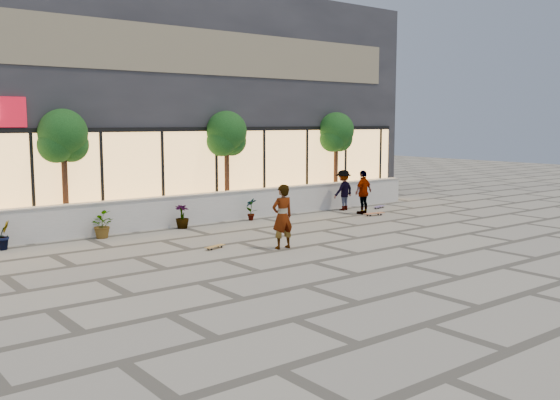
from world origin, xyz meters
TOP-DOWN VIEW (x-y plane):
  - ground at (0.00, 0.00)m, footprint 80.00×80.00m
  - planter_wall at (0.00, 7.00)m, footprint 22.00×0.42m
  - retail_building at (-0.00, 12.49)m, footprint 24.00×9.17m
  - shrub_b at (-5.70, 6.45)m, footprint 0.57×0.57m
  - shrub_c at (-2.90, 6.45)m, footprint 0.68×0.77m
  - shrub_d at (-0.10, 6.45)m, footprint 0.64×0.64m
  - shrub_e at (2.70, 6.45)m, footprint 0.46×0.35m
  - tree_midwest at (-3.50, 7.70)m, footprint 1.60×1.50m
  - tree_mideast at (2.50, 7.70)m, footprint 1.60×1.50m
  - tree_east at (8.00, 7.70)m, footprint 1.60×1.50m
  - skater_center at (0.47, 1.81)m, footprint 0.68×0.47m
  - skater_right_near at (7.00, 5.08)m, footprint 1.04×0.58m
  - skater_right_far at (7.11, 6.30)m, footprint 1.13×0.76m
  - skateboard_center at (-1.04, 2.93)m, footprint 0.71×0.37m
  - skateboard_right_near at (7.00, 4.49)m, footprint 0.88×0.31m
  - skateboard_right_far at (8.65, 5.78)m, footprint 0.73×0.37m

SIDE VIEW (x-z plane):
  - ground at x=0.00m, z-range 0.00..0.00m
  - skateboard_center at x=-1.04m, z-range 0.03..0.11m
  - skateboard_right_far at x=8.65m, z-range 0.03..0.11m
  - skateboard_right_near at x=7.00m, z-range 0.03..0.14m
  - shrub_b at x=-5.70m, z-range 0.00..0.81m
  - shrub_c at x=-2.90m, z-range 0.00..0.81m
  - shrub_d at x=-0.10m, z-range 0.00..0.81m
  - shrub_e at x=2.70m, z-range 0.00..0.81m
  - planter_wall at x=0.00m, z-range 0.00..1.04m
  - skater_right_far at x=7.11m, z-range 0.00..1.61m
  - skater_right_near at x=7.00m, z-range 0.00..1.68m
  - skater_center at x=0.47m, z-range 0.00..1.80m
  - tree_midwest at x=-3.50m, z-range 1.03..4.94m
  - tree_mideast at x=2.50m, z-range 1.03..4.94m
  - tree_east at x=8.00m, z-range 1.03..4.94m
  - retail_building at x=0.00m, z-range 0.00..8.50m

